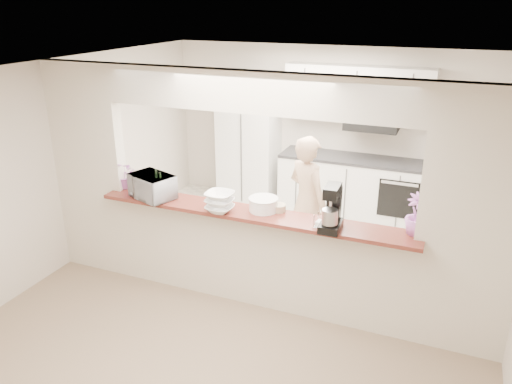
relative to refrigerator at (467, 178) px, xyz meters
The scene contains 19 objects.
floor 3.46m from the refrigerator, 127.72° to the right, with size 6.00×6.00×0.00m, color gray.
tile_overlay 2.48m from the refrigerator, 151.78° to the right, with size 5.00×2.90×0.01m, color silver.
partition 3.41m from the refrigerator, 127.72° to the right, with size 5.00×0.15×2.50m.
bar_counter 3.37m from the refrigerator, 127.68° to the right, with size 3.40×0.38×1.09m.
kitchen_cabinets 2.24m from the refrigerator, behind, with size 3.15×0.62×2.25m.
refrigerator is the anchor object (origin of this frame).
flower_left 4.50m from the refrigerator, 144.54° to the right, with size 0.29×0.25×0.32m, color pink.
wine_bottle_a 4.19m from the refrigerator, 137.91° to the right, with size 0.07×0.07×0.36m.
wine_bottle_b 4.16m from the refrigerator, 137.45° to the right, with size 0.07×0.07×0.33m.
toaster_oven 4.24m from the refrigerator, 139.33° to the right, with size 0.48×0.33×0.27m, color #B6B5BA.
serving_bowls 3.69m from the refrigerator, 129.81° to the right, with size 0.28×0.28×0.21m, color white.
plate_stack_a 3.28m from the refrigerator, 126.66° to the right, with size 0.31×0.31×0.14m.
plate_stack_b 3.28m from the refrigerator, 126.66° to the right, with size 0.26×0.26×0.09m.
red_bowl 3.18m from the refrigerator, 125.75° to the right, with size 0.14×0.14×0.07m, color maroon.
tan_bowl 3.15m from the refrigerator, 125.08° to the right, with size 0.15×0.15×0.07m, color tan.
utensil_caddy 3.08m from the refrigerator, 114.07° to the right, with size 0.22×0.15×0.20m.
stand_mixer 3.06m from the refrigerator, 113.32° to the right, with size 0.20×0.31×0.45m.
flower_right 2.67m from the refrigerator, 99.82° to the right, with size 0.22×0.22×0.39m, color #B467BF.
person 2.39m from the refrigerator, 138.56° to the right, with size 0.60×0.39×1.63m, color tan.
Camera 1 is at (1.81, -4.35, 3.11)m, focal length 35.00 mm.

